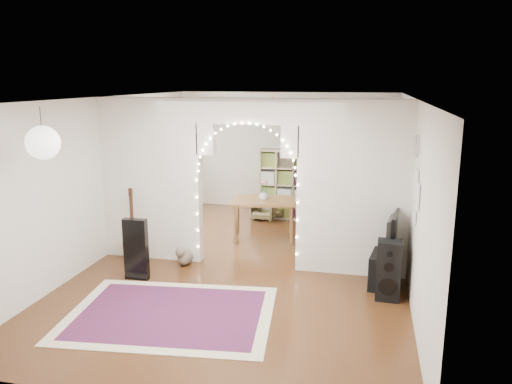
% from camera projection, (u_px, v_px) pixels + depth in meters
% --- Properties ---
extents(floor, '(7.50, 7.50, 0.00)m').
position_uv_depth(floor, '(248.00, 264.00, 8.24)').
color(floor, black).
rests_on(floor, ground).
extents(ceiling, '(5.00, 7.50, 0.02)m').
position_uv_depth(ceiling, '(248.00, 98.00, 7.65)').
color(ceiling, white).
rests_on(ceiling, wall_back).
extents(wall_back, '(5.00, 0.02, 2.70)m').
position_uv_depth(wall_back, '(286.00, 152.00, 11.51)').
color(wall_back, silver).
rests_on(wall_back, floor).
extents(wall_front, '(5.00, 0.02, 2.70)m').
position_uv_depth(wall_front, '(147.00, 269.00, 4.38)').
color(wall_front, silver).
rests_on(wall_front, floor).
extents(wall_left, '(0.02, 7.50, 2.70)m').
position_uv_depth(wall_left, '(105.00, 177.00, 8.48)').
color(wall_left, silver).
rests_on(wall_left, floor).
extents(wall_right, '(0.02, 7.50, 2.70)m').
position_uv_depth(wall_right, '(411.00, 192.00, 7.41)').
color(wall_right, silver).
rests_on(wall_right, floor).
extents(divider_wall, '(5.00, 0.20, 2.70)m').
position_uv_depth(divider_wall, '(248.00, 179.00, 7.93)').
color(divider_wall, silver).
rests_on(divider_wall, floor).
extents(fairy_lights, '(1.64, 0.04, 1.60)m').
position_uv_depth(fairy_lights, '(246.00, 173.00, 7.78)').
color(fairy_lights, '#FFEABF').
rests_on(fairy_lights, divider_wall).
extents(window, '(0.04, 1.20, 1.40)m').
position_uv_depth(window, '(151.00, 154.00, 10.16)').
color(window, white).
rests_on(window, wall_left).
extents(wall_clock, '(0.03, 0.31, 0.31)m').
position_uv_depth(wall_clock, '(417.00, 147.00, 6.67)').
color(wall_clock, white).
rests_on(wall_clock, wall_right).
extents(picture_frames, '(0.02, 0.50, 0.70)m').
position_uv_depth(picture_frames, '(416.00, 197.00, 6.43)').
color(picture_frames, white).
rests_on(picture_frames, wall_right).
extents(paper_lantern, '(0.40, 0.40, 0.40)m').
position_uv_depth(paper_lantern, '(43.00, 143.00, 5.87)').
color(paper_lantern, white).
rests_on(paper_lantern, ceiling).
extents(ceiling_fan, '(1.10, 1.10, 0.30)m').
position_uv_depth(ceiling_fan, '(272.00, 110.00, 9.62)').
color(ceiling_fan, gold).
rests_on(ceiling_fan, ceiling).
extents(area_rug, '(2.81, 2.22, 0.02)m').
position_uv_depth(area_rug, '(170.00, 314.00, 6.47)').
color(area_rug, maroon).
rests_on(area_rug, floor).
extents(guitar_case, '(0.36, 0.13, 0.95)m').
position_uv_depth(guitar_case, '(136.00, 249.00, 7.53)').
color(guitar_case, black).
rests_on(guitar_case, floor).
extents(acoustic_guitar, '(0.43, 0.17, 1.05)m').
position_uv_depth(acoustic_guitar, '(133.00, 234.00, 8.32)').
color(acoustic_guitar, tan).
rests_on(acoustic_guitar, floor).
extents(tabby_cat, '(0.29, 0.55, 0.36)m').
position_uv_depth(tabby_cat, '(185.00, 256.00, 8.17)').
color(tabby_cat, brown).
rests_on(tabby_cat, floor).
extents(floor_speaker, '(0.34, 0.31, 0.84)m').
position_uv_depth(floor_speaker, '(389.00, 270.00, 6.84)').
color(floor_speaker, black).
rests_on(floor_speaker, floor).
extents(media_console, '(0.54, 1.05, 0.50)m').
position_uv_depth(media_console, '(387.00, 266.00, 7.47)').
color(media_console, black).
rests_on(media_console, floor).
extents(tv, '(0.30, 1.08, 0.62)m').
position_uv_depth(tv, '(389.00, 230.00, 7.35)').
color(tv, black).
rests_on(tv, media_console).
extents(bookcase, '(1.50, 0.52, 1.51)m').
position_uv_depth(bookcase, '(294.00, 185.00, 10.77)').
color(bookcase, beige).
rests_on(bookcase, floor).
extents(dining_table, '(1.32, 1.00, 0.76)m').
position_uv_depth(dining_table, '(264.00, 204.00, 9.44)').
color(dining_table, brown).
rests_on(dining_table, floor).
extents(flower_vase, '(0.21, 0.21, 0.19)m').
position_uv_depth(flower_vase, '(264.00, 195.00, 9.40)').
color(flower_vase, white).
rests_on(flower_vase, dining_table).
extents(dining_chair_left, '(0.71, 0.72, 0.50)m').
position_uv_depth(dining_chair_left, '(269.00, 206.00, 10.97)').
color(dining_chair_left, '#4C4226').
rests_on(dining_chair_left, floor).
extents(dining_chair_right, '(0.59, 0.60, 0.48)m').
position_uv_depth(dining_chair_right, '(265.00, 208.00, 10.84)').
color(dining_chair_right, '#4C4226').
rests_on(dining_chair_right, floor).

